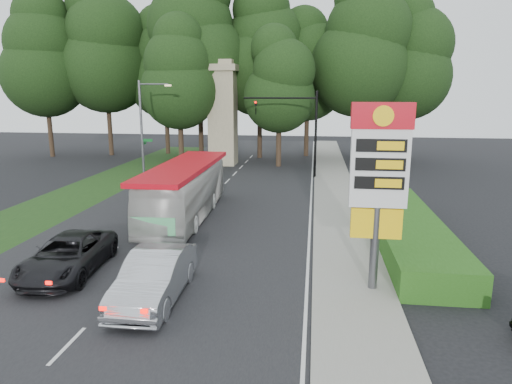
# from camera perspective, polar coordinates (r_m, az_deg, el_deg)

# --- Properties ---
(ground) EXTENTS (120.00, 120.00, 0.00)m
(ground) POSITION_cam_1_polar(r_m,az_deg,el_deg) (17.31, -17.51, -12.76)
(ground) COLOR black
(ground) RESTS_ON ground
(road_surface) EXTENTS (14.00, 80.00, 0.02)m
(road_surface) POSITION_cam_1_polar(r_m,az_deg,el_deg) (27.96, -7.28, -2.47)
(road_surface) COLOR black
(road_surface) RESTS_ON ground
(sidewalk_right) EXTENTS (3.00, 80.00, 0.12)m
(sidewalk_right) POSITION_cam_1_polar(r_m,az_deg,el_deg) (27.11, 10.40, -2.95)
(sidewalk_right) COLOR gray
(sidewalk_right) RESTS_ON ground
(grass_verge_left) EXTENTS (5.00, 50.00, 0.02)m
(grass_verge_left) POSITION_cam_1_polar(r_m,az_deg,el_deg) (36.78, -19.36, 0.57)
(grass_verge_left) COLOR #193814
(grass_verge_left) RESTS_ON ground
(hedge) EXTENTS (3.00, 14.00, 1.20)m
(hedge) POSITION_cam_1_polar(r_m,az_deg,el_deg) (23.52, 18.27, -4.44)
(hedge) COLOR #245215
(hedge) RESTS_ON ground
(gas_station_pylon) EXTENTS (2.10, 0.45, 6.85)m
(gas_station_pylon) POSITION_cam_1_polar(r_m,az_deg,el_deg) (16.49, 15.14, 2.41)
(gas_station_pylon) COLOR #59595E
(gas_station_pylon) RESTS_ON ground
(traffic_signal_mast) EXTENTS (6.10, 0.35, 7.20)m
(traffic_signal_mast) POSITION_cam_1_polar(r_m,az_deg,el_deg) (38.20, 5.52, 8.72)
(traffic_signal_mast) COLOR black
(traffic_signal_mast) RESTS_ON ground
(streetlight_signs) EXTENTS (2.75, 0.98, 8.00)m
(streetlight_signs) POSITION_cam_1_polar(r_m,az_deg,el_deg) (38.80, -13.84, 8.13)
(streetlight_signs) COLOR #59595E
(streetlight_signs) RESTS_ON ground
(monument) EXTENTS (3.00, 3.00, 10.05)m
(monument) POSITION_cam_1_polar(r_m,az_deg,el_deg) (45.04, -4.16, 9.88)
(monument) COLOR gray
(monument) RESTS_ON ground
(tree_far_west) EXTENTS (8.96, 8.96, 17.60)m
(tree_far_west) POSITION_cam_1_polar(r_m,az_deg,el_deg) (55.38, -25.08, 15.06)
(tree_far_west) COLOR #2D2116
(tree_far_west) RESTS_ON ground
(tree_west_mid) EXTENTS (9.80, 9.80, 19.25)m
(tree_west_mid) POSITION_cam_1_polar(r_m,az_deg,el_deg) (54.37, -18.43, 16.71)
(tree_west_mid) COLOR #2D2116
(tree_west_mid) RESTS_ON ground
(tree_west_near) EXTENTS (8.40, 8.40, 16.50)m
(tree_west_near) POSITION_cam_1_polar(r_m,az_deg,el_deg) (53.90, -11.38, 15.35)
(tree_west_near) COLOR #2D2116
(tree_west_near) RESTS_ON ground
(tree_center_left) EXTENTS (10.08, 10.08, 19.80)m
(tree_center_left) POSITION_cam_1_polar(r_m,az_deg,el_deg) (48.82, -7.19, 18.16)
(tree_center_left) COLOR #2D2116
(tree_center_left) RESTS_ON ground
(tree_center_right) EXTENTS (9.24, 9.24, 18.15)m
(tree_center_right) POSITION_cam_1_polar(r_m,az_deg,el_deg) (49.60, 0.48, 17.00)
(tree_center_right) COLOR #2D2116
(tree_center_right) RESTS_ON ground
(tree_east_near) EXTENTS (8.12, 8.12, 15.95)m
(tree_east_near) POSITION_cam_1_polar(r_m,az_deg,el_deg) (51.16, 6.53, 15.29)
(tree_east_near) COLOR #2D2116
(tree_east_near) RESTS_ON ground
(tree_east_mid) EXTENTS (9.52, 9.52, 18.70)m
(tree_east_mid) POSITION_cam_1_polar(r_m,az_deg,el_deg) (47.45, 12.83, 17.31)
(tree_east_mid) COLOR #2D2116
(tree_east_mid) RESTS_ON ground
(tree_far_east) EXTENTS (8.68, 8.68, 17.05)m
(tree_far_east) POSITION_cam_1_polar(r_m,az_deg,el_deg) (50.02, 18.48, 15.58)
(tree_far_east) COLOR #2D2116
(tree_far_east) RESTS_ON ground
(tree_monument_left) EXTENTS (7.28, 7.28, 14.30)m
(tree_monument_left) POSITION_cam_1_polar(r_m,az_deg,el_deg) (45.02, -9.65, 14.29)
(tree_monument_left) COLOR #2D2116
(tree_monument_left) RESTS_ON ground
(tree_monument_right) EXTENTS (6.72, 6.72, 13.20)m
(tree_monument_right) POSITION_cam_1_polar(r_m,az_deg,el_deg) (43.74, 2.93, 13.62)
(tree_monument_right) COLOR #2D2116
(tree_monument_right) RESTS_ON ground
(transit_bus) EXTENTS (3.05, 11.32, 3.13)m
(transit_bus) POSITION_cam_1_polar(r_m,az_deg,el_deg) (26.50, -8.87, 0.10)
(transit_bus) COLOR silver
(transit_bus) RESTS_ON ground
(sedan_silver) EXTENTS (1.93, 5.25, 1.72)m
(sedan_silver) POSITION_cam_1_polar(r_m,az_deg,el_deg) (16.63, -12.56, -10.30)
(sedan_silver) COLOR #B6B8BE
(sedan_silver) RESTS_ON ground
(suv_charcoal) EXTENTS (2.92, 5.60, 1.51)m
(suv_charcoal) POSITION_cam_1_polar(r_m,az_deg,el_deg) (19.99, -22.49, -7.33)
(suv_charcoal) COLOR black
(suv_charcoal) RESTS_ON ground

